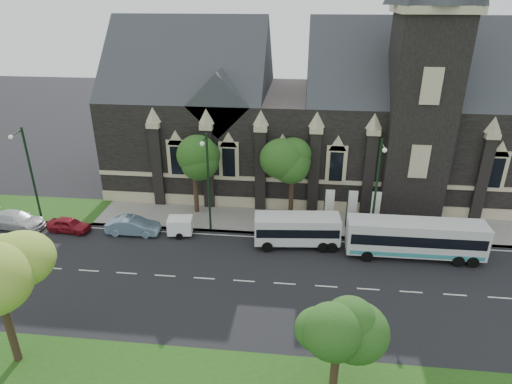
# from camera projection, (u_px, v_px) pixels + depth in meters

# --- Properties ---
(ground) EXTENTS (160.00, 160.00, 0.00)m
(ground) POSITION_uv_depth(u_px,v_px,m) (244.00, 281.00, 32.69)
(ground) COLOR black
(ground) RESTS_ON ground
(sidewalk) EXTENTS (80.00, 5.00, 0.15)m
(sidewalk) POSITION_uv_depth(u_px,v_px,m) (258.00, 220.00, 41.26)
(sidewalk) COLOR gray
(sidewalk) RESTS_ON ground
(museum) EXTENTS (40.00, 17.70, 29.90)m
(museum) POSITION_uv_depth(u_px,v_px,m) (317.00, 112.00, 45.81)
(museum) COLOR black
(museum) RESTS_ON ground
(tree_park_east) EXTENTS (3.40, 3.40, 6.28)m
(tree_park_east) POSITION_uv_depth(u_px,v_px,m) (342.00, 324.00, 21.72)
(tree_park_east) COLOR black
(tree_park_east) RESTS_ON ground
(tree_walk_right) EXTENTS (4.08, 4.08, 7.80)m
(tree_walk_right) POSITION_uv_depth(u_px,v_px,m) (295.00, 159.00, 39.67)
(tree_walk_right) COLOR black
(tree_walk_right) RESTS_ON ground
(tree_walk_left) EXTENTS (3.91, 3.91, 7.64)m
(tree_walk_left) POSITION_uv_depth(u_px,v_px,m) (196.00, 156.00, 40.59)
(tree_walk_left) COLOR black
(tree_walk_left) RESTS_ON ground
(street_lamp_near) EXTENTS (0.36, 1.88, 9.00)m
(street_lamp_near) POSITION_uv_depth(u_px,v_px,m) (377.00, 185.00, 36.00)
(street_lamp_near) COLOR black
(street_lamp_near) RESTS_ON ground
(street_lamp_mid) EXTENTS (0.36, 1.88, 9.00)m
(street_lamp_mid) POSITION_uv_depth(u_px,v_px,m) (208.00, 178.00, 37.40)
(street_lamp_mid) COLOR black
(street_lamp_mid) RESTS_ON ground
(street_lamp_far) EXTENTS (0.36, 1.88, 9.00)m
(street_lamp_far) POSITION_uv_depth(u_px,v_px,m) (29.00, 170.00, 39.01)
(street_lamp_far) COLOR black
(street_lamp_far) RESTS_ON ground
(banner_flag_left) EXTENTS (0.90, 0.10, 4.00)m
(banner_flag_left) POSITION_uv_depth(u_px,v_px,m) (328.00, 203.00, 39.22)
(banner_flag_left) COLOR black
(banner_flag_left) RESTS_ON ground
(banner_flag_center) EXTENTS (0.90, 0.10, 4.00)m
(banner_flag_center) POSITION_uv_depth(u_px,v_px,m) (351.00, 204.00, 39.02)
(banner_flag_center) COLOR black
(banner_flag_center) RESTS_ON ground
(banner_flag_right) EXTENTS (0.90, 0.10, 4.00)m
(banner_flag_right) POSITION_uv_depth(u_px,v_px,m) (374.00, 205.00, 38.82)
(banner_flag_right) COLOR black
(banner_flag_right) RESTS_ON ground
(tour_coach) EXTENTS (10.68, 2.56, 3.11)m
(tour_coach) POSITION_uv_depth(u_px,v_px,m) (415.00, 238.00, 35.04)
(tour_coach) COLOR silver
(tour_coach) RESTS_ON ground
(shuttle_bus) EXTENTS (7.18, 3.05, 2.70)m
(shuttle_bus) POSITION_uv_depth(u_px,v_px,m) (297.00, 229.00, 36.69)
(shuttle_bus) COLOR silver
(shuttle_bus) RESTS_ON ground
(box_trailer) EXTENTS (3.10, 1.83, 1.62)m
(box_trailer) POSITION_uv_depth(u_px,v_px,m) (180.00, 225.00, 38.54)
(box_trailer) COLOR white
(box_trailer) RESTS_ON ground
(sedan) EXTENTS (4.66, 1.68, 1.53)m
(sedan) POSITION_uv_depth(u_px,v_px,m) (133.00, 226.00, 38.80)
(sedan) COLOR #7B99B2
(sedan) RESTS_ON ground
(car_far_red) EXTENTS (3.94, 1.88, 1.30)m
(car_far_red) POSITION_uv_depth(u_px,v_px,m) (69.00, 225.00, 39.22)
(car_far_red) COLOR maroon
(car_far_red) RESTS_ON ground
(car_far_white) EXTENTS (5.42, 2.73, 1.51)m
(car_far_white) POSITION_uv_depth(u_px,v_px,m) (16.00, 220.00, 39.79)
(car_far_white) COLOR silver
(car_far_white) RESTS_ON ground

